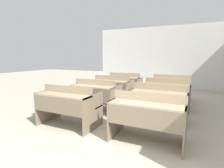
{
  "coord_description": "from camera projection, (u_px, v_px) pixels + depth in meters",
  "views": [
    {
      "loc": [
        1.45,
        -1.43,
        1.5
      ],
      "look_at": [
        -0.54,
        2.75,
        0.78
      ],
      "focal_mm": 28.0,
      "sensor_mm": 36.0,
      "label": 1
    }
  ],
  "objects": [
    {
      "name": "bench_front_right",
      "position": [
        148.0,
        115.0,
        3.06
      ],
      "size": [
        1.26,
        0.77,
        0.89
      ],
      "color": "gray",
      "rests_on": "ground_plane"
    },
    {
      "name": "schoolbag",
      "position": [
        43.0,
        110.0,
        4.37
      ],
      "size": [
        0.3,
        0.25,
        0.39
      ],
      "color": "#2D6638",
      "rests_on": "ground_plane"
    },
    {
      "name": "bench_third_left",
      "position": [
        112.0,
        88.0,
        5.85
      ],
      "size": [
        1.26,
        0.77,
        0.89
      ],
      "color": "#80715A",
      "rests_on": "ground_plane"
    },
    {
      "name": "bench_third_right",
      "position": [
        167.0,
        92.0,
        5.08
      ],
      "size": [
        1.26,
        0.77,
        0.89
      ],
      "color": "#7C6D56",
      "rests_on": "ground_plane"
    },
    {
      "name": "wall_back",
      "position": [
        163.0,
        57.0,
        8.5
      ],
      "size": [
        6.63,
        0.06,
        2.97
      ],
      "color": "silver",
      "rests_on": "ground_plane"
    },
    {
      "name": "bench_front_left",
      "position": [
        68.0,
        104.0,
        3.79
      ],
      "size": [
        1.26,
        0.77,
        0.89
      ],
      "color": "#796A53",
      "rests_on": "ground_plane"
    },
    {
      "name": "bench_back_right",
      "position": [
        171.0,
        86.0,
        6.14
      ],
      "size": [
        1.26,
        0.77,
        0.89
      ],
      "color": "#81725B",
      "rests_on": "ground_plane"
    },
    {
      "name": "bench_second_left",
      "position": [
        95.0,
        94.0,
        4.83
      ],
      "size": [
        1.26,
        0.77,
        0.89
      ],
      "color": "#83745D",
      "rests_on": "ground_plane"
    },
    {
      "name": "bench_back_left",
      "position": [
        124.0,
        83.0,
        6.87
      ],
      "size": [
        1.26,
        0.77,
        0.89
      ],
      "color": "#80715A",
      "rests_on": "ground_plane"
    },
    {
      "name": "bench_second_right",
      "position": [
        159.0,
        101.0,
        4.07
      ],
      "size": [
        1.26,
        0.77,
        0.89
      ],
      "color": "#7F7059",
      "rests_on": "ground_plane"
    }
  ]
}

